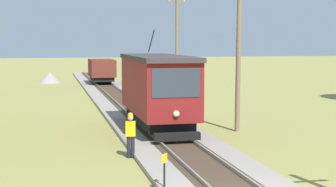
{
  "coord_description": "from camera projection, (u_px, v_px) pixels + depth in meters",
  "views": [
    {
      "loc": [
        -5.25,
        -13.82,
        4.57
      ],
      "look_at": [
        0.65,
        12.81,
        1.86
      ],
      "focal_mm": 57.58,
      "sensor_mm": 36.0,
      "label": 1
    }
  ],
  "objects": [
    {
      "name": "gravel_pile",
      "position": [
        50.0,
        78.0,
        57.65
      ],
      "size": [
        2.5,
        2.5,
        1.16
      ],
      "primitive_type": "cone",
      "color": "gray",
      "rests_on": "ground"
    },
    {
      "name": "freight_car",
      "position": [
        102.0,
        70.0,
        54.7
      ],
      "size": [
        2.4,
        5.2,
        2.31
      ],
      "color": "maroon",
      "rests_on": "rail_right"
    },
    {
      "name": "red_tram",
      "position": [
        158.0,
        88.0,
        26.72
      ],
      "size": [
        2.6,
        8.54,
        4.79
      ],
      "color": "maroon",
      "rests_on": "rail_right"
    },
    {
      "name": "trackside_signal_marker",
      "position": [
        164.0,
        171.0,
        16.15
      ],
      "size": [
        0.21,
        0.21,
        1.18
      ],
      "color": "black",
      "rests_on": "ground"
    },
    {
      "name": "track_worker",
      "position": [
        131.0,
        133.0,
        20.87
      ],
      "size": [
        0.42,
        0.31,
        1.78
      ],
      "rotation": [
        0.0,
        0.0,
        -1.76
      ],
      "color": "black",
      "rests_on": "ground"
    },
    {
      "name": "utility_pole_mid",
      "position": [
        177.0,
        44.0,
        39.38
      ],
      "size": [
        1.4,
        0.41,
        8.35
      ],
      "color": "#7A664C",
      "rests_on": "ground"
    },
    {
      "name": "utility_pole_near_tram",
      "position": [
        239.0,
        49.0,
        26.61
      ],
      "size": [
        1.4,
        0.41,
        8.1
      ],
      "color": "#7A664C",
      "rests_on": "ground"
    }
  ]
}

